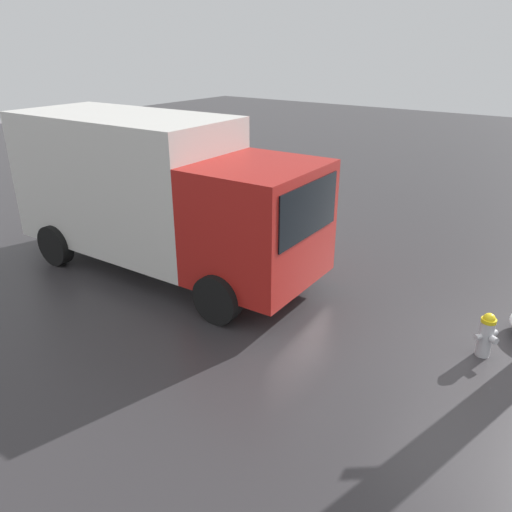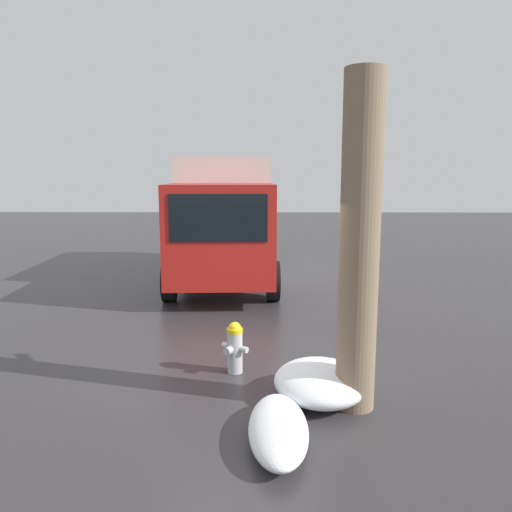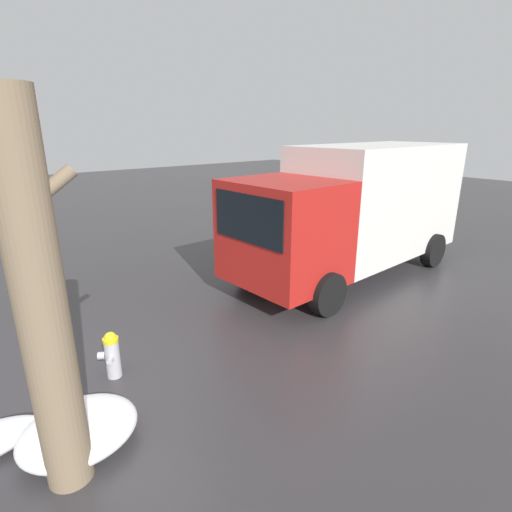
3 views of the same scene
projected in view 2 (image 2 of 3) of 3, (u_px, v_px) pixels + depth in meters
ground_plane at (235, 372)px, 7.18m from camera, size 60.00×60.00×0.00m
fire_hydrant at (235, 347)px, 7.12m from camera, size 0.35×0.40×0.75m
tree_trunk at (359, 245)px, 5.81m from camera, size 0.71×0.47×3.98m
delivery_truck at (225, 215)px, 13.36m from camera, size 6.91×2.81×3.21m
snow_pile_by_hydrant at (320, 382)px, 6.32m from camera, size 1.36×1.17×0.44m
snow_pile_curbside at (278, 429)px, 5.27m from camera, size 1.55×0.64×0.31m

